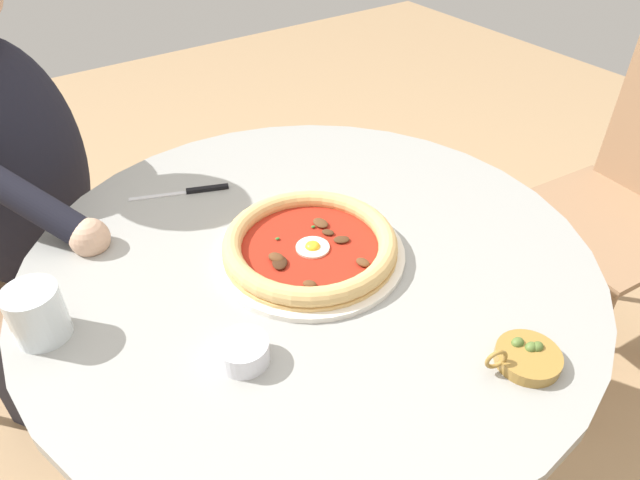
{
  "coord_description": "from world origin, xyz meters",
  "views": [
    {
      "loc": [
        -0.42,
        -0.63,
        1.34
      ],
      "look_at": [
        0.02,
        -0.0,
        0.74
      ],
      "focal_mm": 31.8,
      "sensor_mm": 36.0,
      "label": 1
    }
  ],
  "objects_px": {
    "pizza_on_plate": "(312,247)",
    "olive_pan": "(527,357)",
    "diner_person": "(40,246)",
    "ramekin_capers": "(243,351)",
    "steak_knife": "(194,191)",
    "dining_table": "(311,304)",
    "water_glass": "(38,316)",
    "cafe_chair_spare_near": "(638,186)"
  },
  "relations": [
    {
      "from": "water_glass",
      "to": "steak_knife",
      "type": "bearing_deg",
      "value": 33.37
    },
    {
      "from": "steak_knife",
      "to": "cafe_chair_spare_near",
      "type": "height_order",
      "value": "cafe_chair_spare_near"
    },
    {
      "from": "water_glass",
      "to": "ramekin_capers",
      "type": "distance_m",
      "value": 0.3
    },
    {
      "from": "water_glass",
      "to": "diner_person",
      "type": "xyz_separation_m",
      "value": [
        0.06,
        0.49,
        -0.22
      ]
    },
    {
      "from": "dining_table",
      "to": "pizza_on_plate",
      "type": "bearing_deg",
      "value": -68.74
    },
    {
      "from": "dining_table",
      "to": "olive_pan",
      "type": "bearing_deg",
      "value": -72.45
    },
    {
      "from": "olive_pan",
      "to": "ramekin_capers",
      "type": "bearing_deg",
      "value": 144.66
    },
    {
      "from": "diner_person",
      "to": "ramekin_capers",
      "type": "bearing_deg",
      "value": -77.18
    },
    {
      "from": "dining_table",
      "to": "pizza_on_plate",
      "type": "distance_m",
      "value": 0.14
    },
    {
      "from": "cafe_chair_spare_near",
      "to": "diner_person",
      "type": "bearing_deg",
      "value": 154.13
    },
    {
      "from": "ramekin_capers",
      "to": "dining_table",
      "type": "bearing_deg",
      "value": 34.09
    },
    {
      "from": "diner_person",
      "to": "cafe_chair_spare_near",
      "type": "bearing_deg",
      "value": -25.87
    },
    {
      "from": "diner_person",
      "to": "cafe_chair_spare_near",
      "type": "height_order",
      "value": "diner_person"
    },
    {
      "from": "steak_knife",
      "to": "ramekin_capers",
      "type": "distance_m",
      "value": 0.45
    },
    {
      "from": "ramekin_capers",
      "to": "water_glass",
      "type": "bearing_deg",
      "value": 135.99
    },
    {
      "from": "ramekin_capers",
      "to": "olive_pan",
      "type": "xyz_separation_m",
      "value": [
        0.32,
        -0.23,
        -0.01
      ]
    },
    {
      "from": "dining_table",
      "to": "ramekin_capers",
      "type": "relative_size",
      "value": 13.48
    },
    {
      "from": "water_glass",
      "to": "olive_pan",
      "type": "relative_size",
      "value": 0.75
    },
    {
      "from": "steak_knife",
      "to": "olive_pan",
      "type": "xyz_separation_m",
      "value": [
        0.2,
        -0.66,
        0.01
      ]
    },
    {
      "from": "dining_table",
      "to": "steak_knife",
      "type": "xyz_separation_m",
      "value": [
        -0.08,
        0.3,
        0.12
      ]
    },
    {
      "from": "pizza_on_plate",
      "to": "diner_person",
      "type": "distance_m",
      "value": 0.7
    },
    {
      "from": "cafe_chair_spare_near",
      "to": "olive_pan",
      "type": "bearing_deg",
      "value": -161.43
    },
    {
      "from": "dining_table",
      "to": "pizza_on_plate",
      "type": "height_order",
      "value": "pizza_on_plate"
    },
    {
      "from": "steak_knife",
      "to": "ramekin_capers",
      "type": "height_order",
      "value": "ramekin_capers"
    },
    {
      "from": "dining_table",
      "to": "water_glass",
      "type": "distance_m",
      "value": 0.46
    },
    {
      "from": "steak_knife",
      "to": "dining_table",
      "type": "bearing_deg",
      "value": -74.82
    },
    {
      "from": "olive_pan",
      "to": "cafe_chair_spare_near",
      "type": "distance_m",
      "value": 0.91
    },
    {
      "from": "ramekin_capers",
      "to": "olive_pan",
      "type": "relative_size",
      "value": 0.64
    },
    {
      "from": "pizza_on_plate",
      "to": "ramekin_capers",
      "type": "bearing_deg",
      "value": -147.1
    },
    {
      "from": "pizza_on_plate",
      "to": "olive_pan",
      "type": "distance_m",
      "value": 0.38
    },
    {
      "from": "dining_table",
      "to": "cafe_chair_spare_near",
      "type": "height_order",
      "value": "cafe_chair_spare_near"
    },
    {
      "from": "dining_table",
      "to": "ramekin_capers",
      "type": "distance_m",
      "value": 0.28
    },
    {
      "from": "ramekin_capers",
      "to": "steak_knife",
      "type": "bearing_deg",
      "value": 73.96
    },
    {
      "from": "pizza_on_plate",
      "to": "cafe_chair_spare_near",
      "type": "xyz_separation_m",
      "value": [
        0.96,
        -0.08,
        -0.19
      ]
    },
    {
      "from": "dining_table",
      "to": "pizza_on_plate",
      "type": "xyz_separation_m",
      "value": [
        0.0,
        -0.0,
        0.14
      ]
    },
    {
      "from": "pizza_on_plate",
      "to": "water_glass",
      "type": "relative_size",
      "value": 3.81
    },
    {
      "from": "olive_pan",
      "to": "water_glass",
      "type": "bearing_deg",
      "value": 140.9
    },
    {
      "from": "steak_knife",
      "to": "olive_pan",
      "type": "bearing_deg",
      "value": -73.5
    },
    {
      "from": "pizza_on_plate",
      "to": "water_glass",
      "type": "xyz_separation_m",
      "value": [
        -0.42,
        0.08,
        0.02
      ]
    },
    {
      "from": "olive_pan",
      "to": "cafe_chair_spare_near",
      "type": "relative_size",
      "value": 0.12
    },
    {
      "from": "pizza_on_plate",
      "to": "ramekin_capers",
      "type": "distance_m",
      "value": 0.25
    },
    {
      "from": "dining_table",
      "to": "water_glass",
      "type": "xyz_separation_m",
      "value": [
        -0.42,
        0.07,
        0.16
      ]
    }
  ]
}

